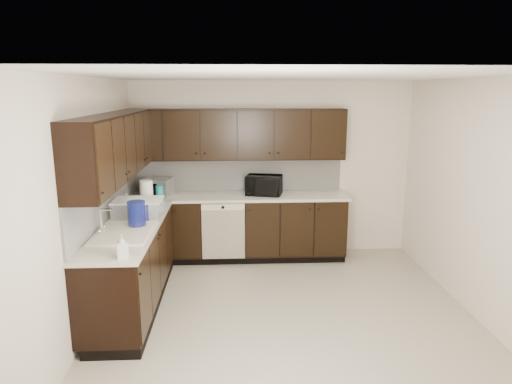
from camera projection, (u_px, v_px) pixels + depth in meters
floor at (286, 314)px, 4.94m from camera, size 4.00×4.00×0.00m
ceiling at (290, 76)px, 4.39m from camera, size 4.00×4.00×0.00m
wall_back at (272, 169)px, 6.62m from camera, size 4.00×0.02×2.50m
wall_left at (90, 204)px, 4.57m from camera, size 0.02×4.00×2.50m
wall_right at (478, 200)px, 4.76m from camera, size 0.02×4.00×2.50m
wall_front at (327, 282)px, 2.72m from camera, size 4.00×0.02×2.50m
lower_cabinets at (199, 245)px, 5.88m from camera, size 3.00×2.80×0.90m
countertop at (198, 207)px, 5.77m from camera, size 3.03×2.83×0.04m
backsplash at (182, 184)px, 5.91m from camera, size 3.00×2.80×0.48m
upper_cabinets at (189, 139)px, 5.67m from camera, size 3.00×2.80×0.70m
dishwasher at (223, 228)px, 6.16m from camera, size 0.58×0.04×0.78m
sink at (124, 239)px, 4.65m from camera, size 0.54×0.82×0.42m
microwave at (264, 185)px, 6.34m from camera, size 0.55×0.43×0.27m
soap_bottle_a at (122, 246)px, 3.96m from camera, size 0.12×0.12×0.21m
soap_bottle_b at (127, 202)px, 5.48m from camera, size 0.10×0.10×0.21m
toaster_oven at (157, 187)px, 6.28m from camera, size 0.46×0.39×0.24m
storage_bin at (138, 209)px, 5.20m from camera, size 0.53×0.40×0.21m
blue_pitcher at (137, 214)px, 4.83m from camera, size 0.24×0.24×0.28m
teal_tumbler at (160, 194)px, 5.95m from camera, size 0.11×0.11×0.21m
paper_towel_roll at (147, 194)px, 5.65m from camera, size 0.19×0.19×0.34m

